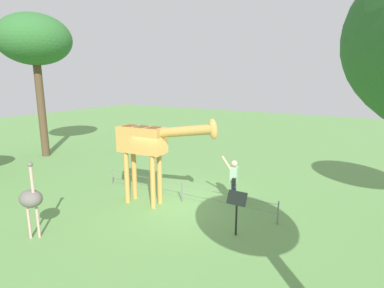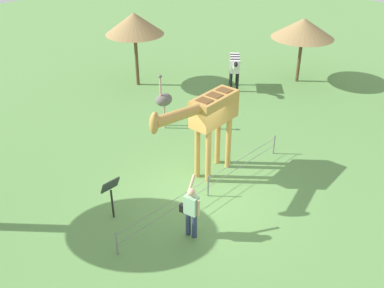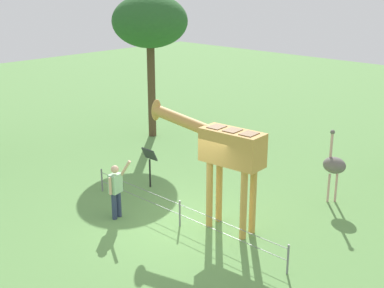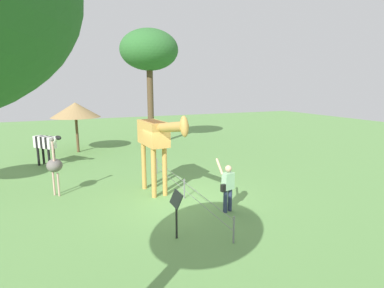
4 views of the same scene
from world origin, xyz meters
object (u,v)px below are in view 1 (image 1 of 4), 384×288
Objects in this scene: visitor at (234,179)px; info_sign at (237,204)px; giraffe at (149,144)px; ostrich at (31,199)px; tree_west at (34,41)px.

visitor is 1.33× the size of info_sign.
ostrich is at bearing -111.08° from giraffe.
tree_west is at bearing 176.09° from visitor.
visitor is 6.46m from ostrich.
visitor is (2.47, 1.65, -1.30)m from giraffe.
giraffe is 3.93m from ostrich.
giraffe is 1.65× the size of ostrich.
visitor is 0.23× the size of tree_west.
visitor is 2.38m from info_sign.
tree_west reaches higher than ostrich.
visitor is at bearing 53.57° from ostrich.
giraffe reaches higher than ostrich.
tree_west is (-9.58, 2.48, 4.15)m from giraffe.
info_sign is at bearing -12.86° from tree_west.
giraffe is at bearing 68.92° from ostrich.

